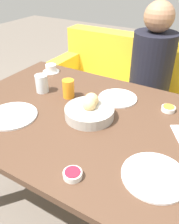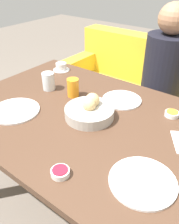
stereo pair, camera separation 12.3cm
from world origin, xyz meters
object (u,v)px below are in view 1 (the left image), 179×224
at_px(couch, 141,101).
at_px(plate_near_right, 155,176).
at_px(bread_basket, 90,111).
at_px(coffee_cup, 51,69).
at_px(jam_bowl_honey, 168,109).
at_px(plate_far_center, 118,98).
at_px(water_tumbler, 42,84).
at_px(juice_glass, 68,89).
at_px(plate_near_left, 12,116).
at_px(seated_person, 148,90).
at_px(jam_bowl_berry, 73,174).

xyz_separation_m(couch, plate_near_right, (0.48, -1.30, 0.46)).
distance_m(bread_basket, coffee_cup, 0.66).
height_order(coffee_cup, jam_bowl_honey, coffee_cup).
height_order(plate_far_center, coffee_cup, coffee_cup).
height_order(couch, plate_far_center, couch).
relative_size(couch, plate_near_right, 7.13).
bearing_deg(plate_near_right, bread_basket, 151.41).
distance_m(couch, coffee_cup, 0.98).
relative_size(bread_basket, coffee_cup, 2.11).
height_order(bread_basket, water_tumbler, bread_basket).
distance_m(water_tumbler, jam_bowl_honey, 0.76).
xyz_separation_m(juice_glass, jam_bowl_honey, (0.56, 0.15, -0.04)).
bearing_deg(plate_far_center, water_tumbler, -160.73).
relative_size(plate_near_left, plate_far_center, 1.17).
bearing_deg(seated_person, water_tumbler, -118.07).
bearing_deg(couch, jam_bowl_honey, -63.48).
bearing_deg(couch, plate_far_center, -82.67).
bearing_deg(couch, water_tumbler, -109.15).
distance_m(couch, bread_basket, 1.18).
bearing_deg(jam_bowl_berry, juice_glass, 126.22).
height_order(water_tumbler, coffee_cup, water_tumbler).
xyz_separation_m(bread_basket, plate_near_right, (0.42, -0.23, -0.03)).
relative_size(couch, jam_bowl_berry, 24.45).
relative_size(juice_glass, coffee_cup, 0.91).
relative_size(plate_near_right, jam_bowl_honey, 3.43).
relative_size(plate_near_right, coffee_cup, 2.08).
xyz_separation_m(plate_far_center, coffee_cup, (-0.59, 0.12, 0.02)).
xyz_separation_m(bread_basket, jam_bowl_berry, (0.16, -0.39, -0.02)).
bearing_deg(coffee_cup, water_tumbler, -61.44).
relative_size(bread_basket, jam_bowl_berry, 3.47).
xyz_separation_m(plate_near_right, water_tumbler, (-0.82, 0.32, 0.05)).
bearing_deg(jam_bowl_berry, water_tumbler, 138.95).
height_order(plate_far_center, water_tumbler, water_tumbler).
bearing_deg(plate_far_center, juice_glass, -153.98).
bearing_deg(juice_glass, bread_basket, -28.61).
relative_size(water_tumbler, jam_bowl_honey, 1.49).
relative_size(plate_near_right, water_tumbler, 2.31).
distance_m(bread_basket, juice_glass, 0.25).
height_order(plate_near_right, plate_far_center, same).
height_order(bread_basket, plate_near_left, bread_basket).
bearing_deg(bread_basket, plate_near_right, -28.59).
height_order(bread_basket, jam_bowl_berry, bread_basket).
xyz_separation_m(plate_near_right, coffee_cup, (-0.97, 0.60, 0.02)).
bearing_deg(seated_person, plate_far_center, -89.45).
relative_size(plate_near_right, plate_far_center, 1.12).
xyz_separation_m(couch, water_tumbler, (-0.34, -0.98, 0.51)).
distance_m(juice_glass, coffee_cup, 0.41).
height_order(seated_person, bread_basket, seated_person).
bearing_deg(juice_glass, coffee_cup, 143.28).
bearing_deg(juice_glass, plate_near_right, -28.60).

